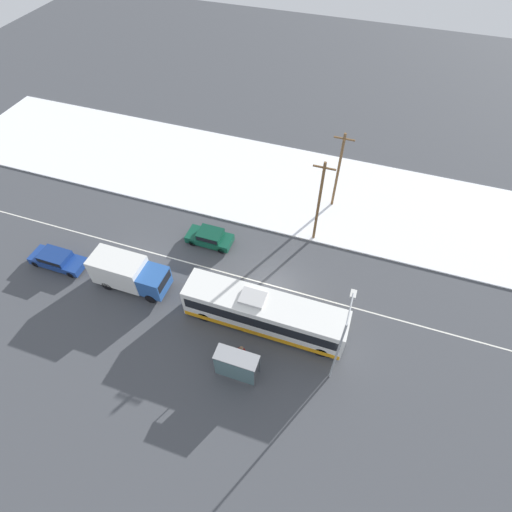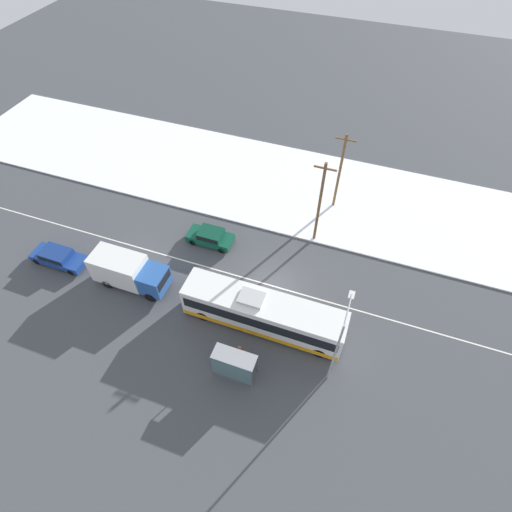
{
  "view_description": "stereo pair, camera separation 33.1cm",
  "coord_description": "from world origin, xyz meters",
  "views": [
    {
      "loc": [
        4.76,
        -18.74,
        26.62
      ],
      "look_at": [
        -2.11,
        1.47,
        1.4
      ],
      "focal_mm": 28.0,
      "sensor_mm": 36.0,
      "label": 1
    },
    {
      "loc": [
        5.07,
        -18.64,
        26.62
      ],
      "look_at": [
        -2.11,
        1.47,
        1.4
      ],
      "focal_mm": 28.0,
      "sensor_mm": 36.0,
      "label": 2
    }
  ],
  "objects": [
    {
      "name": "utility_pole_roadside",
      "position": [
        1.75,
        6.28,
        4.37
      ],
      "size": [
        1.8,
        0.24,
        8.36
      ],
      "color": "brown",
      "rests_on": "ground_plane"
    },
    {
      "name": "box_truck",
      "position": [
        -11.12,
        -3.58,
        1.59
      ],
      "size": [
        6.16,
        2.3,
        2.88
      ],
      "color": "silver",
      "rests_on": "ground_plane"
    },
    {
      "name": "streetlamp",
      "position": [
        5.89,
        -5.6,
        4.47
      ],
      "size": [
        0.36,
        2.74,
        6.99
      ],
      "color": "#9EA3A8",
      "rests_on": "ground_plane"
    },
    {
      "name": "parked_car_near_truck",
      "position": [
        -18.12,
        -3.73,
        0.75
      ],
      "size": [
        4.79,
        1.8,
        1.35
      ],
      "color": "navy",
      "rests_on": "ground_plane"
    },
    {
      "name": "pedestrian_at_stop",
      "position": [
        -0.33,
        -6.89,
        1.07
      ],
      "size": [
        0.63,
        0.28,
        1.74
      ],
      "color": "#23232D",
      "rests_on": "ground_plane"
    },
    {
      "name": "lane_marking_center",
      "position": [
        0.0,
        0.0,
        0.0
      ],
      "size": [
        60.0,
        0.12,
        0.0
      ],
      "color": "silver",
      "rests_on": "ground_plane"
    },
    {
      "name": "city_bus",
      "position": [
        0.27,
        -3.64,
        1.56
      ],
      "size": [
        12.09,
        2.57,
        3.18
      ],
      "color": "white",
      "rests_on": "ground_plane"
    },
    {
      "name": "sedan_car",
      "position": [
        -6.87,
        2.76,
        0.77
      ],
      "size": [
        4.08,
        1.8,
        1.4
      ],
      "rotation": [
        0.0,
        0.0,
        3.14
      ],
      "color": "#0F4733",
      "rests_on": "ground_plane"
    },
    {
      "name": "utility_pole_snowlot",
      "position": [
        2.42,
        11.24,
        4.16
      ],
      "size": [
        1.8,
        0.24,
        7.94
      ],
      "color": "brown",
      "rests_on": "ground_plane"
    },
    {
      "name": "snow_lot",
      "position": [
        0.0,
        12.43,
        0.06
      ],
      "size": [
        80.0,
        13.14,
        0.12
      ],
      "color": "white",
      "rests_on": "ground_plane"
    },
    {
      "name": "bus_shelter",
      "position": [
        -0.27,
        -8.23,
        1.68
      ],
      "size": [
        2.96,
        1.2,
        2.4
      ],
      "color": "gray",
      "rests_on": "ground_plane"
    },
    {
      "name": "ground_plane",
      "position": [
        0.0,
        0.0,
        0.0
      ],
      "size": [
        120.0,
        120.0,
        0.0
      ],
      "primitive_type": "plane",
      "color": "#424449"
    }
  ]
}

